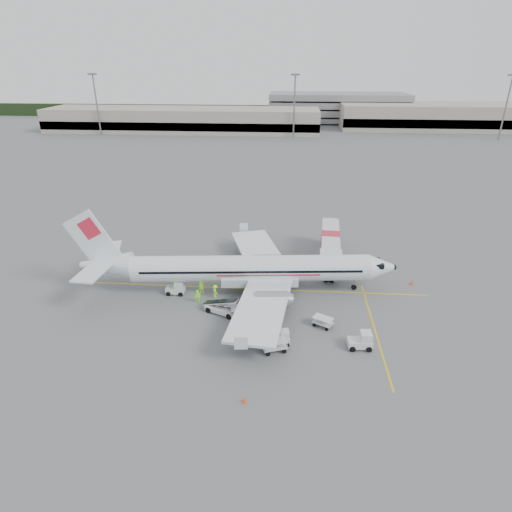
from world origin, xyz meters
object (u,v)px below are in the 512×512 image
Objects in this scene: belt_loader at (222,302)px; tug_aft at (175,287)px; aircraft at (251,252)px; tug_mid at (280,337)px; tug_fore at (360,340)px; jet_bridge at (330,248)px.

belt_loader reaches higher than tug_aft.
tug_mid is at bearing -75.60° from aircraft.
aircraft is 17.07× the size of tug_aft.
tug_fore is (12.24, -11.13, -4.49)m from aircraft.
jet_bridge is 22.95m from tug_aft.
jet_bridge is 20.17m from belt_loader.
belt_loader is 2.29× the size of tug_aft.
jet_bridge reaches higher than tug_mid.
tug_fore is at bearing -7.57° from tug_mid.
aircraft reaches higher than tug_mid.
jet_bridge is 8.50× the size of tug_mid.
tug_mid is (6.94, -5.46, -0.64)m from belt_loader.
aircraft is at bearing -134.61° from jet_bridge.
jet_bridge is 7.09× the size of tug_fore.
aircraft reaches higher than tug_fore.
tug_aft is at bearing 137.90° from tug_mid.
tug_mid is at bearing -35.23° from tug_aft.
tug_aft is (-9.53, -1.57, -4.54)m from aircraft.
tug_fore is at bearing 4.32° from belt_loader.
tug_aft is at bearing 172.94° from belt_loader.
tug_mid is at bearing -13.86° from belt_loader.
jet_bridge is 3.29× the size of belt_loader.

